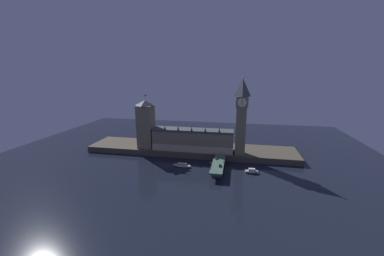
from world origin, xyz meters
TOP-DOWN VIEW (x-y plane):
  - ground_plane at (0.00, 0.00)m, footprint 400.00×400.00m
  - embankment at (0.00, 39.00)m, footprint 220.00×42.00m
  - parliament_hall at (4.29, 29.37)m, footprint 81.89×18.08m
  - clock_tower at (51.76, 26.24)m, footprint 11.69×11.80m
  - victoria_tower at (-46.25, 29.31)m, footprint 15.94×15.94m
  - bridge at (33.28, -5.00)m, footprint 10.32×46.00m
  - car_northbound_lead at (31.01, 4.90)m, footprint 2.01×4.60m
  - car_southbound_lead at (35.55, -12.49)m, footprint 2.06×4.65m
  - pedestrian_near_rail at (28.74, -15.19)m, footprint 0.38×0.38m
  - pedestrian_mid_walk at (37.82, -3.93)m, footprint 0.38×0.38m
  - pedestrian_far_rail at (28.74, 10.17)m, footprint 0.38×0.38m
  - street_lamp_near at (28.34, -19.72)m, footprint 1.34×0.60m
  - street_lamp_far at (28.34, 9.72)m, footprint 1.34×0.60m
  - boat_upstream at (0.26, -3.12)m, footprint 18.30×6.00m
  - boat_downstream at (62.18, -5.09)m, footprint 12.06×4.93m

SIDE VIEW (x-z plane):
  - ground_plane at x=0.00m, z-range 0.00..0.00m
  - boat_upstream at x=0.26m, z-range -0.47..3.04m
  - boat_downstream at x=62.18m, z-range -0.55..3.51m
  - embankment at x=0.00m, z-range 0.00..5.92m
  - bridge at x=33.28m, z-range 1.10..8.14m
  - car_southbound_lead at x=35.55m, z-range 7.00..8.49m
  - car_northbound_lead at x=31.01m, z-range 6.99..8.57m
  - pedestrian_near_rail at x=28.74m, z-range 7.09..8.73m
  - pedestrian_far_rail at x=28.74m, z-range 7.09..8.81m
  - pedestrian_mid_walk at x=37.82m, z-range 7.10..8.95m
  - street_lamp_far at x=28.34m, z-range 7.79..13.69m
  - street_lamp_near at x=28.34m, z-range 7.81..13.93m
  - parliament_hall at x=4.29m, z-range 3.70..30.01m
  - victoria_tower at x=-46.25m, z-range 3.02..59.32m
  - clock_tower at x=51.76m, z-range 8.14..82.71m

